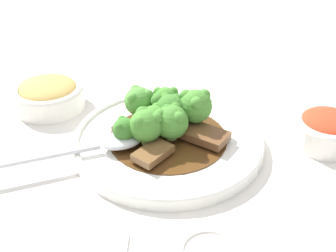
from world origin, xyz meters
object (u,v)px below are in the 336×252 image
at_px(broccoli_floret_1, 165,99).
at_px(broccoli_floret_7, 167,111).
at_px(beef_strip_1, 135,128).
at_px(serving_spoon, 104,144).
at_px(broccoli_floret_5, 154,117).
at_px(side_bowl_kimchi, 328,129).
at_px(broccoli_floret_3, 125,129).
at_px(main_plate, 168,141).
at_px(broccoli_floret_2, 171,121).
at_px(side_bowl_appetizer, 49,94).
at_px(broccoli_floret_6, 139,101).
at_px(beef_strip_0, 203,135).
at_px(broccoli_floret_0, 146,125).
at_px(beef_strip_2, 153,153).
at_px(broccoli_floret_4, 195,106).

relative_size(broccoli_floret_1, broccoli_floret_7, 0.94).
xyz_separation_m(beef_strip_1, serving_spoon, (-0.03, -0.04, 0.00)).
xyz_separation_m(broccoli_floret_1, broccoli_floret_5, (-0.01, -0.04, -0.00)).
bearing_deg(side_bowl_kimchi, broccoli_floret_3, -166.53).
distance_m(main_plate, broccoli_floret_2, 0.04).
distance_m(broccoli_floret_3, broccoli_floret_5, 0.04).
relative_size(main_plate, broccoli_floret_3, 7.28).
relative_size(broccoli_floret_7, side_bowl_appetizer, 0.45).
bearing_deg(broccoli_floret_2, broccoli_floret_1, 107.10).
xyz_separation_m(main_plate, beef_strip_1, (-0.05, 0.00, 0.01)).
height_order(broccoli_floret_2, broccoli_floret_6, broccoli_floret_6).
xyz_separation_m(beef_strip_0, broccoli_floret_7, (-0.05, 0.02, 0.02)).
bearing_deg(broccoli_floret_0, serving_spoon, -158.81).
bearing_deg(broccoli_floret_3, beef_strip_0, 13.16).
bearing_deg(side_bowl_appetizer, broccoli_floret_3, -36.05).
height_order(broccoli_floret_5, serving_spoon, broccoli_floret_5).
xyz_separation_m(main_plate, broccoli_floret_1, (-0.01, 0.05, 0.04)).
bearing_deg(broccoli_floret_5, broccoli_floret_2, -16.36).
relative_size(broccoli_floret_6, side_bowl_appetizer, 0.45).
bearing_deg(serving_spoon, side_bowl_kimchi, 15.66).
xyz_separation_m(broccoli_floret_0, broccoli_floret_2, (0.03, 0.02, -0.00)).
bearing_deg(broccoli_floret_5, main_plate, -4.56).
bearing_deg(broccoli_floret_7, beef_strip_1, -158.72).
bearing_deg(beef_strip_1, side_bowl_appetizer, 152.49).
relative_size(broccoli_floret_6, serving_spoon, 0.24).
height_order(broccoli_floret_0, side_bowl_appetizer, broccoli_floret_0).
height_order(main_plate, broccoli_floret_5, broccoli_floret_5).
bearing_deg(broccoli_floret_0, beef_strip_0, 16.09).
xyz_separation_m(main_plate, side_bowl_kimchi, (0.21, 0.04, 0.01)).
bearing_deg(broccoli_floret_3, side_bowl_kimchi, 13.47).
bearing_deg(broccoli_floret_5, broccoli_floret_6, 128.82).
distance_m(beef_strip_0, broccoli_floret_2, 0.05).
xyz_separation_m(broccoli_floret_7, side_bowl_appetizer, (-0.19, 0.06, -0.02)).
bearing_deg(broccoli_floret_0, broccoli_floret_1, 77.20).
relative_size(broccoli_floret_3, broccoli_floret_7, 0.72).
height_order(broccoli_floret_3, serving_spoon, broccoli_floret_3).
xyz_separation_m(beef_strip_2, side_bowl_appetizer, (-0.19, 0.13, -0.00)).
distance_m(main_plate, beef_strip_0, 0.05).
bearing_deg(beef_strip_1, main_plate, -3.50).
relative_size(beef_strip_2, broccoli_floret_7, 1.21).
bearing_deg(side_bowl_kimchi, broccoli_floret_2, -167.52).
distance_m(broccoli_floret_5, side_bowl_appetizer, 0.20).
height_order(beef_strip_1, serving_spoon, serving_spoon).
distance_m(broccoli_floret_1, broccoli_floret_7, 0.03).
distance_m(beef_strip_1, broccoli_floret_1, 0.06).
bearing_deg(broccoli_floret_1, broccoli_floret_3, -121.85).
height_order(broccoli_floret_4, side_bowl_appetizer, broccoli_floret_4).
distance_m(broccoli_floret_3, broccoli_floret_6, 0.06).
distance_m(beef_strip_1, broccoli_floret_5, 0.03).
relative_size(beef_strip_1, side_bowl_appetizer, 0.56).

